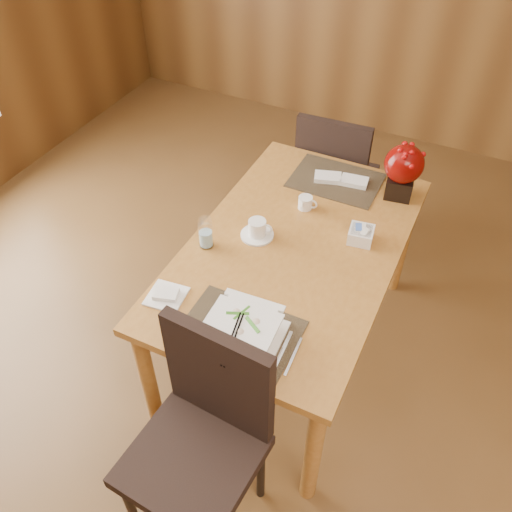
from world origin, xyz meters
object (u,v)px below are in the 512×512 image
at_px(dining_table, 294,261).
at_px(soup_setting, 243,331).
at_px(water_glass, 206,233).
at_px(berry_decor, 403,169).
at_px(creamer_jug, 305,203).
at_px(near_chair, 204,429).
at_px(sugar_caddy, 361,235).
at_px(far_chair, 334,174).
at_px(bread_plate, 166,296).
at_px(coffee_cup, 257,230).

relative_size(dining_table, soup_setting, 5.02).
distance_m(water_glass, berry_decor, 1.01).
bearing_deg(creamer_jug, near_chair, -87.36).
bearing_deg(soup_setting, water_glass, 130.63).
xyz_separation_m(soup_setting, sugar_caddy, (0.22, 0.74, -0.02)).
height_order(water_glass, creamer_jug, water_glass).
height_order(water_glass, far_chair, far_chair).
height_order(near_chair, far_chair, near_chair).
xyz_separation_m(berry_decor, bread_plate, (-0.67, -1.09, -0.15)).
relative_size(dining_table, sugar_caddy, 13.85).
bearing_deg(bread_plate, water_glass, 91.05).
xyz_separation_m(water_glass, near_chair, (0.37, -0.70, -0.27)).
bearing_deg(bread_plate, near_chair, -44.40).
xyz_separation_m(near_chair, far_chair, (-0.13, 1.78, -0.03)).
bearing_deg(soup_setting, berry_decor, 72.76).
bearing_deg(coffee_cup, bread_plate, -108.82).
bearing_deg(sugar_caddy, bread_plate, -131.82).
distance_m(coffee_cup, far_chair, 0.96).
distance_m(soup_setting, sugar_caddy, 0.78).
height_order(dining_table, water_glass, water_glass).
distance_m(sugar_caddy, bread_plate, 0.91).
xyz_separation_m(creamer_jug, bread_plate, (-0.29, -0.79, -0.03)).
relative_size(coffee_cup, water_glass, 1.03).
xyz_separation_m(water_glass, far_chair, (0.24, 1.08, -0.30)).
bearing_deg(berry_decor, near_chair, -101.99).
distance_m(creamer_jug, bread_plate, 0.84).
bearing_deg(sugar_caddy, berry_decor, 81.03).
distance_m(coffee_cup, creamer_jug, 0.31).
bearing_deg(far_chair, creamer_jug, 92.10).
bearing_deg(berry_decor, coffee_cup, -130.69).
relative_size(dining_table, coffee_cup, 9.75).
distance_m(near_chair, far_chair, 1.78).
relative_size(creamer_jug, far_chair, 0.09).
distance_m(bread_plate, far_chair, 1.46).
distance_m(sugar_caddy, berry_decor, 0.43).
distance_m(coffee_cup, near_chair, 0.91).
bearing_deg(far_chair, dining_table, 94.40).
height_order(dining_table, bread_plate, bread_plate).
relative_size(sugar_caddy, far_chair, 0.12).
distance_m(dining_table, bread_plate, 0.63).
height_order(soup_setting, coffee_cup, soup_setting).
bearing_deg(creamer_jug, berry_decor, 36.96).
xyz_separation_m(creamer_jug, near_chair, (0.07, -1.15, -0.23)).
xyz_separation_m(dining_table, bread_plate, (-0.35, -0.52, 0.10)).
xyz_separation_m(creamer_jug, berry_decor, (0.38, 0.30, 0.13)).
bearing_deg(soup_setting, sugar_caddy, 70.03).
height_order(creamer_jug, near_chair, near_chair).
distance_m(dining_table, coffee_cup, 0.23).
relative_size(coffee_cup, berry_decor, 0.55).
bearing_deg(creamer_jug, water_glass, -124.93).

